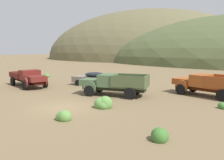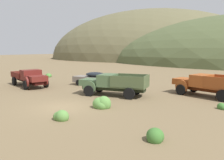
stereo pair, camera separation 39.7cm
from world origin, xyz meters
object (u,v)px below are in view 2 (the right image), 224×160
object	(u,v)px
truck_oxblood	(31,78)
car_primer_gray	(92,78)
truck_weathered_green	(109,84)
truck_oxide_orange	(203,84)

from	to	relation	value
truck_oxblood	car_primer_gray	distance (m)	6.79
truck_weathered_green	truck_oxblood	bearing A→B (deg)	-6.81
truck_weathered_green	car_primer_gray	bearing A→B (deg)	-49.45
truck_oxblood	truck_oxide_orange	distance (m)	17.73
truck_oxblood	truck_weathered_green	size ratio (longest dim) A/B	1.05
truck_oxblood	truck_oxide_orange	world-z (taller)	truck_oxide_orange
car_primer_gray	truck_oxblood	bearing A→B (deg)	36.67
truck_oxblood	truck_weathered_green	bearing A→B (deg)	22.88
truck_oxide_orange	car_primer_gray	bearing A→B (deg)	19.12
car_primer_gray	truck_weathered_green	world-z (taller)	truck_weathered_green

